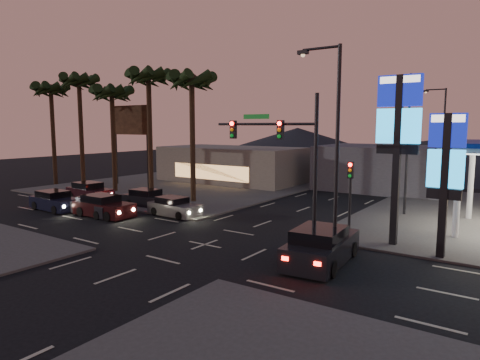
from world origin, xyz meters
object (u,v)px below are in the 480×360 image
Objects in this scene: traffic_signal_mast at (285,149)px; car_lane_b_rear at (90,192)px; car_lane_b_front at (174,207)px; pylon_sign_short at (446,163)px; pylon_sign_tall at (398,126)px; car_lane_a_front at (95,207)px; car_lane_a_mid at (103,206)px; car_lane_b_mid at (148,199)px; suv_station at (321,247)px; car_lane_a_rear at (55,201)px.

traffic_signal_mast reaches higher than car_lane_b_rear.
car_lane_b_front is 0.89× the size of car_lane_b_rear.
car_lane_b_front is at bearing 179.68° from pylon_sign_short.
pylon_sign_tall is 16.16m from car_lane_b_front.
car_lane_a_front is at bearing -178.22° from traffic_signal_mast.
car_lane_a_mid is at bearing -29.15° from car_lane_b_rear.
car_lane_a_mid reaches higher than car_lane_b_mid.
pylon_sign_tall is 20.00m from car_lane_b_mid.
car_lane_b_mid is 6.64m from car_lane_b_rear.
car_lane_b_front is 0.96× the size of car_lane_b_mid.
car_lane_a_rear is at bearing 179.08° from suv_station.
pylon_sign_short is 22.11m from car_lane_a_mid.
car_lane_a_rear is (-4.99, -0.62, -0.03)m from car_lane_a_mid.
car_lane_b_rear is at bearing 147.02° from car_lane_a_front.
car_lane_a_rear is 6.96m from car_lane_b_mid.
traffic_signal_mast is 1.68× the size of car_lane_a_mid.
pylon_sign_tall is 1.88× the size of car_lane_a_mid.
suv_station reaches higher than car_lane_b_mid.
pylon_sign_tall reaches higher than car_lane_b_front.
suv_station reaches higher than car_lane_b_front.
car_lane_b_mid is at bearing 80.35° from car_lane_a_front.
car_lane_a_front is 4.19m from car_lane_a_rear.
traffic_signal_mast is at bearing 153.34° from suv_station.
car_lane_b_rear reaches higher than car_lane_b_mid.
car_lane_a_front is 4.46m from car_lane_b_mid.
pylon_sign_short reaches higher than car_lane_b_front.
car_lane_a_mid is at bearing 4.67° from car_lane_a_front.
car_lane_a_mid is 1.04× the size of car_lane_a_rear.
car_lane_b_front is at bearing 163.03° from suv_station.
traffic_signal_mast is at bearing 1.78° from car_lane_a_front.
car_lane_a_front is 0.88× the size of car_lane_b_rear.
car_lane_b_front is at bearing -3.88° from car_lane_b_rear.
car_lane_b_rear is 24.24m from suv_station.
car_lane_b_mid is at bearing 162.21° from car_lane_b_front.
car_lane_a_front is (-15.16, -0.47, -4.60)m from traffic_signal_mast.
pylon_sign_short is 0.88× the size of traffic_signal_mast.
car_lane_a_rear reaches higher than car_lane_a_front.
car_lane_b_front is (-10.33, 2.61, -4.60)m from traffic_signal_mast.
car_lane_a_mid is at bearing -142.95° from car_lane_b_front.
car_lane_a_mid reaches higher than car_lane_b_front.
car_lane_b_rear is at bearing 176.12° from car_lane_b_front.
pylon_sign_tall is 2.04× the size of car_lane_b_mid.
pylon_sign_short is 7.69m from traffic_signal_mast.
traffic_signal_mast reaches higher than car_lane_b_mid.
car_lane_b_rear is at bearing 150.85° from car_lane_a_mid.
pylon_sign_short reaches higher than car_lane_b_rear.
pylon_sign_short is 1.29× the size of suv_station.
pylon_sign_short is 22.07m from car_lane_b_mid.
pylon_sign_tall is 7.68m from suv_station.
pylon_sign_tall is at bearing 11.61° from car_lane_a_mid.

